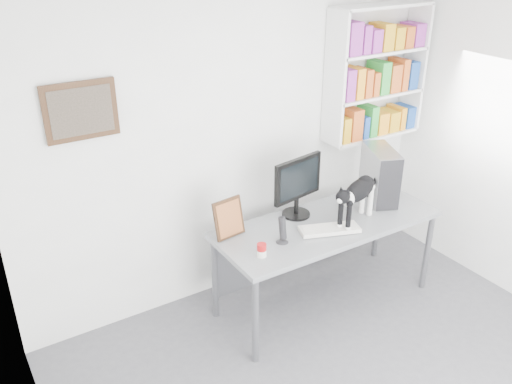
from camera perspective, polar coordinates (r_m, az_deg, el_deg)
room at (r=3.31m, az=16.18°, el=-6.08°), size 4.01×4.01×2.70m
bookshelf at (r=5.26m, az=12.56°, el=12.11°), size 1.03×0.28×1.24m
wall_art at (r=4.04m, az=-17.96°, el=8.12°), size 0.52×0.04×0.42m
desk at (r=4.84m, az=7.31°, el=-7.36°), size 1.97×0.77×0.82m
monitor at (r=4.59m, az=4.34°, el=0.55°), size 0.54×0.33×0.54m
keyboard at (r=4.49m, az=7.74°, el=-3.88°), size 0.53×0.35×0.04m
pc_tower at (r=5.00m, az=12.90°, el=1.80°), size 0.39×0.53×0.49m
speaker at (r=4.25m, az=2.81°, el=-3.97°), size 0.12×0.12×0.23m
leaning_print at (r=4.32m, az=-2.90°, el=-2.71°), size 0.28×0.14×0.33m
soup_can at (r=4.10m, az=0.60°, el=-6.15°), size 0.09×0.09×0.11m
cat at (r=4.58m, az=10.61°, el=-0.95°), size 0.66×0.39×0.39m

